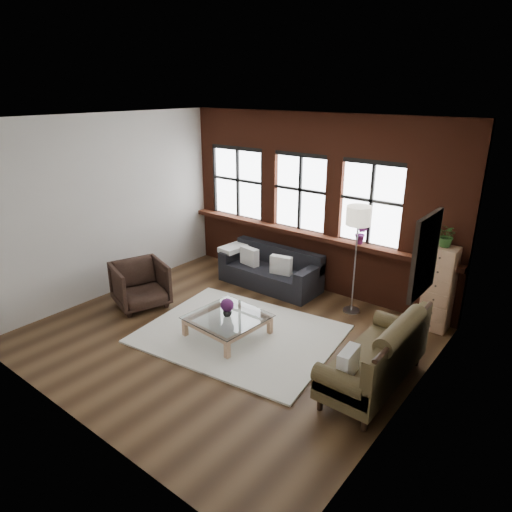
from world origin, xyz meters
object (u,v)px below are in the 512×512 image
Objects in this scene: vintage_settee at (375,352)px; armchair at (140,285)px; vase at (227,312)px; floor_lamp at (355,257)px; coffee_table at (228,326)px; dark_sofa at (270,269)px; drawer_chest at (439,288)px.

vintage_settee is 4.17m from armchair.
vase is 2.29m from floor_lamp.
coffee_table is at bearing 135.00° from vase.
floor_lamp is (1.11, 1.92, 0.58)m from vase.
floor_lamp reaches higher than vintage_settee.
armchair reaches higher than dark_sofa.
dark_sofa is 2.01m from coffee_table.
coffee_table is (1.88, 0.14, -0.23)m from armchair.
drawer_chest is at bearing 86.53° from vintage_settee.
vase is (0.61, -1.91, 0.06)m from dark_sofa.
drawer_chest is at bearing -41.45° from armchair.
armchair is at bearing -175.68° from vase.
dark_sofa reaches higher than coffee_table.
coffee_table is at bearing -72.28° from dark_sofa.
vase is at bearing -174.87° from vintage_settee.
armchair is at bearing -175.68° from coffee_table.
coffee_table is (-2.27, -0.20, -0.33)m from vintage_settee.
dark_sofa is 3.35m from vintage_settee.
floor_lamp is (1.72, 0.01, 0.64)m from dark_sofa.
floor_lamp is (2.99, 2.06, 0.60)m from armchair.
dark_sofa is 1.84m from floor_lamp.
vase is (-2.27, -0.20, -0.09)m from vintage_settee.
vase is at bearing -120.13° from floor_lamp.
drawer_chest reaches higher than vase.
dark_sofa is at bearing -179.63° from floor_lamp.
armchair reaches higher than coffee_table.
armchair is 5.88× the size of vase.
drawer_chest is 1.36m from floor_lamp.
vintage_settee reaches higher than dark_sofa.
vintage_settee is 1.38× the size of drawer_chest.
dark_sofa is 0.98× the size of floor_lamp.
dark_sofa is at bearing -12.36° from armchair.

